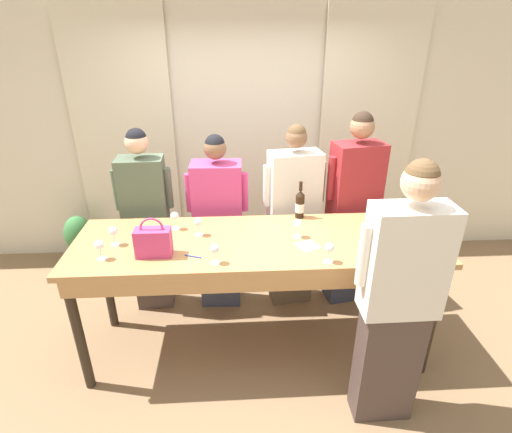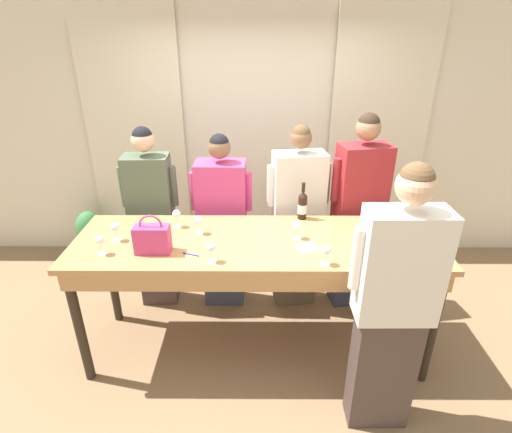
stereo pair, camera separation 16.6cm
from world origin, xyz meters
name	(u,v)px [view 1 (the left image)]	position (x,y,z in m)	size (l,w,h in m)	color
ground_plane	(257,345)	(0.00, 0.00, 0.00)	(18.00, 18.00, 0.00)	#846647
wall_back	(247,132)	(0.00, 1.69, 1.40)	(12.00, 0.06, 2.80)	beige
curtain_panel_left	(125,141)	(-1.28, 1.62, 1.34)	(1.03, 0.03, 2.69)	beige
curtain_panel_right	(366,137)	(1.28, 1.62, 1.34)	(1.03, 0.03, 2.69)	beige
tasting_bar	(257,254)	(0.00, -0.03, 0.91)	(2.68, 0.83, 1.02)	#B27F4C
wine_bottle	(300,204)	(0.37, 0.36, 1.13)	(0.07, 0.07, 0.31)	black
handbag	(153,242)	(-0.71, -0.17, 1.12)	(0.24, 0.12, 0.28)	#C63870
wine_glass_front_left	(385,208)	(1.05, 0.28, 1.12)	(0.06, 0.06, 0.14)	white
wine_glass_front_mid	(215,249)	(-0.29, -0.30, 1.12)	(0.06, 0.06, 0.14)	white
wine_glass_front_right	(175,217)	(-0.61, 0.21, 1.12)	(0.06, 0.06, 0.14)	white
wine_glass_center_left	(418,220)	(1.22, 0.06, 1.12)	(0.06, 0.06, 0.14)	white
wine_glass_center_mid	(198,223)	(-0.43, 0.10, 1.12)	(0.06, 0.06, 0.14)	white
wine_glass_center_right	(298,225)	(0.30, 0.03, 1.12)	(0.06, 0.06, 0.14)	white
wine_glass_back_left	(416,232)	(1.12, -0.13, 1.12)	(0.06, 0.06, 0.14)	white
wine_glass_back_mid	(329,249)	(0.46, -0.33, 1.12)	(0.06, 0.06, 0.14)	white
wine_glass_back_right	(113,232)	(-1.02, -0.01, 1.12)	(0.06, 0.06, 0.14)	white
wine_glass_near_host	(99,246)	(-1.06, -0.21, 1.12)	(0.06, 0.06, 0.14)	white
napkin	(308,246)	(0.36, -0.11, 1.02)	(0.18, 0.18, 0.00)	white
pen	(193,256)	(-0.45, -0.21, 1.02)	(0.12, 0.05, 0.01)	#193399
guest_olive_jacket	(147,222)	(-0.93, 0.64, 0.87)	(0.50, 0.26, 1.70)	#473833
guest_pink_top	(218,225)	(-0.31, 0.64, 0.82)	(0.54, 0.28, 1.64)	#383D51
guest_cream_sweater	(293,219)	(0.36, 0.64, 0.87)	(0.56, 0.30, 1.72)	brown
guest_striped_shirt	(352,212)	(0.90, 0.64, 0.92)	(0.54, 0.33, 1.81)	#383D51
host_pouring	(398,301)	(0.81, -0.67, 0.94)	(0.57, 0.23, 1.83)	#473833
potted_plant	(79,239)	(-1.85, 1.35, 0.34)	(0.29, 0.29, 0.61)	#4C4C51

